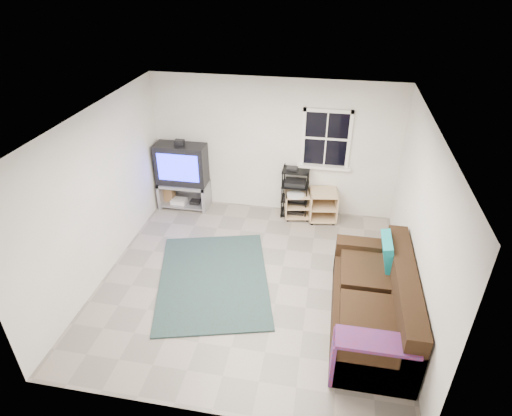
% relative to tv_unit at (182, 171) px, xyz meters
% --- Properties ---
extents(room, '(4.60, 4.62, 4.60)m').
position_rel_tv_unit_xyz_m(room, '(2.70, 0.23, 0.69)').
color(room, gray).
rests_on(room, ground).
extents(tv_unit, '(0.97, 0.49, 1.43)m').
position_rel_tv_unit_xyz_m(tv_unit, '(0.00, 0.00, 0.00)').
color(tv_unit, gray).
rests_on(tv_unit, ground).
extents(av_rack, '(0.50, 0.36, 1.00)m').
position_rel_tv_unit_xyz_m(av_rack, '(2.20, 0.06, -0.35)').
color(av_rack, black).
rests_on(av_rack, ground).
extents(side_table_left, '(0.58, 0.58, 0.60)m').
position_rel_tv_unit_xyz_m(side_table_left, '(2.75, 0.03, -0.46)').
color(side_table_left, tan).
rests_on(side_table_left, ground).
extents(side_table_right, '(0.55, 0.55, 0.54)m').
position_rel_tv_unit_xyz_m(side_table_right, '(2.25, 0.03, -0.48)').
color(side_table_right, tan).
rests_on(side_table_right, ground).
extents(sofa, '(1.01, 2.27, 1.04)m').
position_rel_tv_unit_xyz_m(sofa, '(3.56, -2.64, -0.42)').
color(sofa, black).
rests_on(sofa, ground).
extents(shag_rug, '(2.21, 2.66, 0.03)m').
position_rel_tv_unit_xyz_m(shag_rug, '(1.17, -2.12, -0.77)').
color(shag_rug, '#312015').
rests_on(shag_rug, ground).
extents(paper_bag, '(0.32, 0.21, 0.44)m').
position_rel_tv_unit_xyz_m(paper_bag, '(-0.40, 0.04, -0.56)').
color(paper_bag, '#9A7645').
rests_on(paper_bag, ground).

